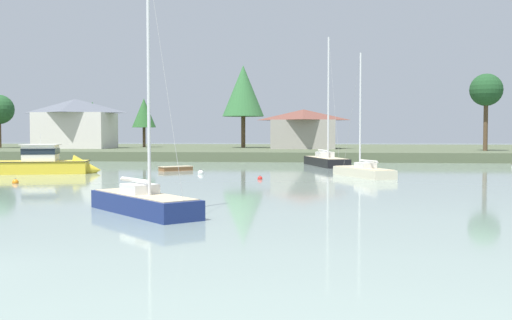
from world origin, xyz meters
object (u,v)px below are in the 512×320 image
dinghy_wood (176,169)px  mooring_buoy_white (201,173)px  sailboat_navy (143,208)px  sailboat_cream (363,174)px  mooring_buoy_red (260,178)px  sailboat_black (326,163)px  mooring_buoy_orange (15,182)px  cruiser_yellow (51,167)px

dinghy_wood → mooring_buoy_white: size_ratio=5.74×
dinghy_wood → mooring_buoy_white: 5.42m
sailboat_navy → sailboat_cream: bearing=64.4°
dinghy_wood → mooring_buoy_red: size_ratio=7.46×
sailboat_black → sailboat_navy: sailboat_black is taller
dinghy_wood → mooring_buoy_orange: 16.92m
sailboat_cream → cruiser_yellow: bearing=177.1°
cruiser_yellow → sailboat_black: bearing=31.0°
sailboat_navy → mooring_buoy_orange: 19.58m
mooring_buoy_white → mooring_buoy_orange: mooring_buoy_white is taller
sailboat_black → sailboat_navy: size_ratio=1.24×
dinghy_wood → sailboat_cream: (16.78, -6.14, 0.08)m
sailboat_black → mooring_buoy_red: size_ratio=33.16×
sailboat_navy → sailboat_black: bearing=77.9°
dinghy_wood → mooring_buoy_red: dinghy_wood is taller
mooring_buoy_red → sailboat_black: bearing=75.0°
cruiser_yellow → mooring_buoy_red: size_ratio=23.02×
sailboat_navy → cruiser_yellow: bearing=122.4°
sailboat_navy → sailboat_cream: sailboat_navy is taller
sailboat_cream → mooring_buoy_white: sailboat_cream is taller
mooring_buoy_red → mooring_buoy_orange: mooring_buoy_orange is taller
cruiser_yellow → mooring_buoy_orange: cruiser_yellow is taller
sailboat_black → mooring_buoy_orange: sailboat_black is taller
sailboat_cream → mooring_buoy_orange: sailboat_cream is taller
sailboat_navy → mooring_buoy_red: 19.92m
dinghy_wood → sailboat_navy: sailboat_navy is taller
mooring_buoy_white → mooring_buoy_orange: (-10.93, -10.70, -0.01)m
cruiser_yellow → mooring_buoy_red: (18.74, -4.92, -0.48)m
cruiser_yellow → sailboat_black: (23.92, 14.40, -0.26)m
dinghy_wood → sailboat_navy: bearing=-79.1°
sailboat_black → mooring_buoy_white: bearing=-127.6°
mooring_buoy_orange → mooring_buoy_white: bearing=44.4°
sailboat_black → mooring_buoy_orange: size_ratio=29.40×
dinghy_wood → sailboat_cream: size_ratio=0.30×
dinghy_wood → sailboat_navy: (5.65, -29.36, 0.10)m
sailboat_navy → mooring_buoy_white: bearing=95.6°
dinghy_wood → mooring_buoy_orange: (-7.72, -15.06, -0.07)m
sailboat_cream → mooring_buoy_red: bearing=-155.9°
cruiser_yellow → sailboat_black: size_ratio=0.69×
cruiser_yellow → sailboat_navy: sailboat_navy is taller
sailboat_navy → mooring_buoy_white: size_ratio=20.49×
sailboat_black → mooring_buoy_white: sailboat_black is taller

